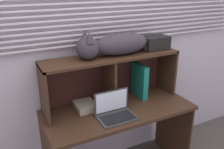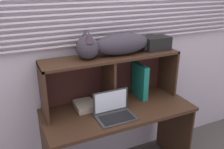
# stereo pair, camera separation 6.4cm
# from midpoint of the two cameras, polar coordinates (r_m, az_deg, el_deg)

# --- Properties ---
(back_panel_with_blinds) EXTENTS (4.40, 0.08, 2.50)m
(back_panel_with_blinds) POSITION_cam_midpoint_polar(r_m,az_deg,el_deg) (2.18, -3.13, 7.93)
(back_panel_with_blinds) COLOR #BCB2BC
(back_panel_with_blinds) RESTS_ON ground
(desk) EXTENTS (1.29, 0.57, 0.73)m
(desk) POSITION_cam_midpoint_polar(r_m,az_deg,el_deg) (2.18, 0.70, -11.47)
(desk) COLOR #392316
(desk) RESTS_ON ground
(hutch_shelf_unit) EXTENTS (1.21, 0.29, 0.44)m
(hutch_shelf_unit) POSITION_cam_midpoint_polar(r_m,az_deg,el_deg) (2.11, -1.33, 1.06)
(hutch_shelf_unit) COLOR #392316
(hutch_shelf_unit) RESTS_ON desk
(cat) EXTENTS (0.86, 0.20, 0.23)m
(cat) POSITION_cam_midpoint_polar(r_m,az_deg,el_deg) (2.02, -0.40, 7.08)
(cat) COLOR #332E36
(cat) RESTS_ON hutch_shelf_unit
(laptop) EXTENTS (0.31, 0.21, 0.20)m
(laptop) POSITION_cam_midpoint_polar(r_m,az_deg,el_deg) (1.98, -0.19, -8.70)
(laptop) COLOR #323232
(laptop) RESTS_ON desk
(binder_upright) EXTENTS (0.05, 0.22, 0.32)m
(binder_upright) POSITION_cam_midpoint_polar(r_m,az_deg,el_deg) (2.27, 5.68, -1.43)
(binder_upright) COLOR #167463
(binder_upright) RESTS_ON desk
(book_stack) EXTENTS (0.17, 0.20, 0.05)m
(book_stack) POSITION_cam_midpoint_polar(r_m,az_deg,el_deg) (2.11, -7.17, -7.37)
(book_stack) COLOR tan
(book_stack) RESTS_ON desk
(storage_box) EXTENTS (0.24, 0.15, 0.12)m
(storage_box) POSITION_cam_midpoint_polar(r_m,az_deg,el_deg) (2.24, 9.38, 7.36)
(storage_box) COLOR black
(storage_box) RESTS_ON hutch_shelf_unit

